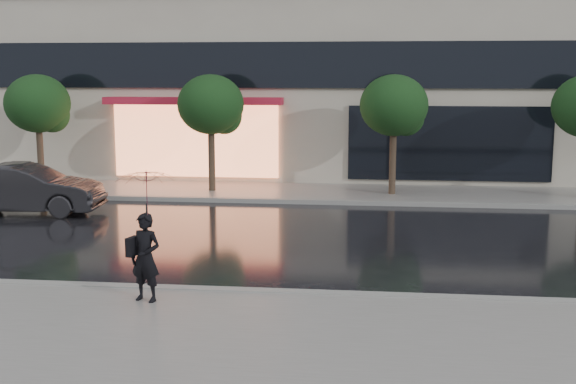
# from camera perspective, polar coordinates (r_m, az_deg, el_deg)

# --- Properties ---
(ground) EXTENTS (120.00, 120.00, 0.00)m
(ground) POSITION_cam_1_polar(r_m,az_deg,el_deg) (14.30, -2.84, -7.02)
(ground) COLOR black
(ground) RESTS_ON ground
(sidewalk_near) EXTENTS (60.00, 4.50, 0.12)m
(sidewalk_near) POSITION_cam_1_polar(r_m,az_deg,el_deg) (11.26, -5.56, -11.37)
(sidewalk_near) COLOR slate
(sidewalk_near) RESTS_ON ground
(sidewalk_far) EXTENTS (60.00, 3.50, 0.12)m
(sidewalk_far) POSITION_cam_1_polar(r_m,az_deg,el_deg) (24.22, 1.07, -0.04)
(sidewalk_far) COLOR slate
(sidewalk_far) RESTS_ON ground
(curb_near) EXTENTS (60.00, 0.25, 0.14)m
(curb_near) POSITION_cam_1_polar(r_m,az_deg,el_deg) (13.34, -3.54, -7.94)
(curb_near) COLOR gray
(curb_near) RESTS_ON ground
(curb_far) EXTENTS (60.00, 0.25, 0.14)m
(curb_far) POSITION_cam_1_polar(r_m,az_deg,el_deg) (22.50, 0.65, -0.74)
(curb_far) COLOR gray
(curb_far) RESTS_ON ground
(tree_far_west) EXTENTS (2.20, 2.20, 3.99)m
(tree_far_west) POSITION_cam_1_polar(r_m,az_deg,el_deg) (26.11, -19.02, 6.46)
(tree_far_west) COLOR #33261C
(tree_far_west) RESTS_ON ground
(tree_mid_west) EXTENTS (2.20, 2.20, 3.99)m
(tree_mid_west) POSITION_cam_1_polar(r_m,az_deg,el_deg) (24.15, -5.96, 6.72)
(tree_mid_west) COLOR #33261C
(tree_mid_west) RESTS_ON ground
(tree_mid_east) EXTENTS (2.20, 2.20, 3.99)m
(tree_mid_east) POSITION_cam_1_polar(r_m,az_deg,el_deg) (23.60, 8.51, 6.60)
(tree_mid_east) COLOR #33261C
(tree_mid_east) RESTS_ON ground
(parked_car) EXTENTS (4.48, 1.84, 1.44)m
(parked_car) POSITION_cam_1_polar(r_m,az_deg,el_deg) (22.13, -20.05, 0.22)
(parked_car) COLOR black
(parked_car) RESTS_ON ground
(pedestrian_with_umbrella) EXTENTS (1.25, 1.26, 2.31)m
(pedestrian_with_umbrella) POSITION_cam_1_polar(r_m,az_deg,el_deg) (12.54, -11.17, -1.58)
(pedestrian_with_umbrella) COLOR black
(pedestrian_with_umbrella) RESTS_ON sidewalk_near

